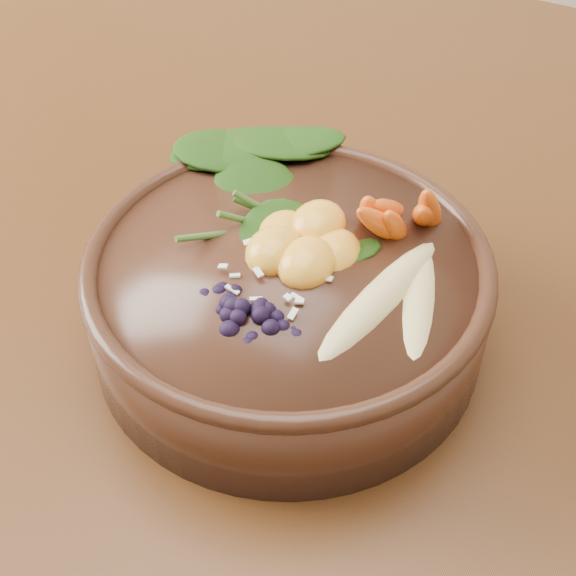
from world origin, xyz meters
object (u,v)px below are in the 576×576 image
stoneware_bowl (288,299)px  blueberry_pile (246,293)px  kale_heap (275,172)px  carrot_cluster (407,178)px  banana_halves (402,283)px  mandarin_cluster (303,229)px  dining_table (155,233)px

stoneware_bowl → blueberry_pile: size_ratio=2.16×
stoneware_bowl → blueberry_pile: bearing=-88.3°
kale_heap → blueberry_pile: kale_heap is taller
carrot_cluster → banana_halves: bearing=-66.9°
banana_halves → blueberry_pile: 0.09m
mandarin_cluster → stoneware_bowl: bearing=-97.5°
stoneware_bowl → blueberry_pile: 0.07m
kale_heap → mandarin_cluster: size_ratio=2.07×
dining_table → kale_heap: bearing=-23.9°
blueberry_pile → kale_heap: bearing=110.6°
kale_heap → blueberry_pile: size_ratio=1.42×
carrot_cluster → blueberry_pile: 0.13m
stoneware_bowl → banana_halves: banana_halves is taller
blueberry_pile → carrot_cluster: bearing=69.2°
banana_halves → mandarin_cluster: bearing=170.3°
carrot_cluster → blueberry_pile: (-0.04, -0.12, -0.02)m
kale_heap → carrot_cluster: (0.08, 0.01, 0.02)m
stoneware_bowl → banana_halves: (0.07, 0.00, 0.05)m
banana_halves → dining_table: bearing=157.0°
banana_halves → stoneware_bowl: bearing=-177.3°
stoneware_bowl → carrot_cluster: (0.05, 0.07, 0.07)m
dining_table → banana_halves: bearing=-24.2°
mandarin_cluster → blueberry_pile: (-0.00, -0.07, 0.00)m
stoneware_bowl → carrot_cluster: 0.11m
stoneware_bowl → kale_heap: kale_heap is taller
carrot_cluster → blueberry_pile: bearing=-109.5°
kale_heap → banana_halves: (0.11, -0.05, -0.01)m
dining_table → banana_halves: banana_halves is taller
stoneware_bowl → kale_heap: 0.08m
kale_heap → carrot_cluster: 0.09m
mandarin_cluster → banana_halves: bearing=-11.0°
mandarin_cluster → blueberry_pile: size_ratio=0.69×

